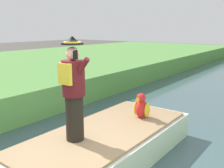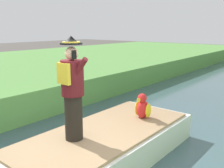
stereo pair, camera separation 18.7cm
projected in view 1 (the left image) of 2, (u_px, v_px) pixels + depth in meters
The scene contains 3 objects.
boat at pixel (106, 144), 5.18m from camera, with size 1.81×4.20×0.61m.
person_pirate at pixel (74, 90), 4.49m from camera, with size 0.61×0.42×1.85m.
parrot_plush at pixel (142, 107), 5.77m from camera, with size 0.36×0.34×0.57m.
Camera 1 is at (3.00, -2.94, 2.70)m, focal length 41.46 mm.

